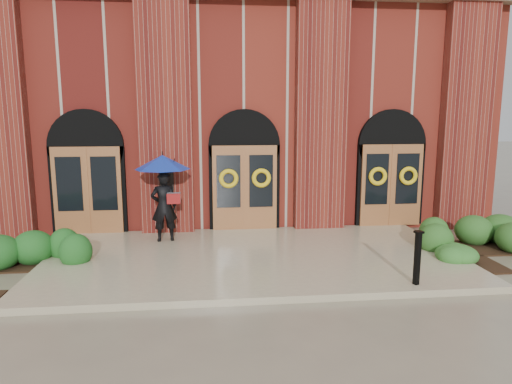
{
  "coord_description": "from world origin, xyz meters",
  "views": [
    {
      "loc": [
        -1.09,
        -10.55,
        3.57
      ],
      "look_at": [
        0.15,
        1.0,
        1.56
      ],
      "focal_mm": 32.0,
      "sensor_mm": 36.0,
      "label": 1
    }
  ],
  "objects": [
    {
      "name": "church_building",
      "position": [
        0.0,
        8.78,
        3.5
      ],
      "size": [
        16.2,
        12.53,
        7.0
      ],
      "color": "maroon",
      "rests_on": "ground"
    },
    {
      "name": "metal_post",
      "position": [
        3.07,
        -2.16,
        0.73
      ],
      "size": [
        0.19,
        0.19,
        1.11
      ],
      "rotation": [
        0.0,
        0.0,
        0.31
      ],
      "color": "black",
      "rests_on": "landing"
    },
    {
      "name": "ground",
      "position": [
        0.0,
        0.0,
        0.0
      ],
      "size": [
        90.0,
        90.0,
        0.0
      ],
      "primitive_type": "plane",
      "color": "gray",
      "rests_on": "ground"
    },
    {
      "name": "hedge_wall_right",
      "position": [
        5.76,
        0.5,
        0.38
      ],
      "size": [
        2.99,
        1.2,
        0.77
      ],
      "primitive_type": "ellipsoid",
      "color": "#28541D",
      "rests_on": "ground"
    },
    {
      "name": "hedge_wall_left",
      "position": [
        -5.67,
        0.5,
        0.38
      ],
      "size": [
        2.99,
        1.2,
        0.77
      ],
      "primitive_type": "ellipsoid",
      "color": "#1B511B",
      "rests_on": "ground"
    },
    {
      "name": "man_with_umbrella",
      "position": [
        -2.26,
        1.65,
        1.79
      ],
      "size": [
        1.72,
        1.72,
        2.34
      ],
      "rotation": [
        0.0,
        0.0,
        3.33
      ],
      "color": "black",
      "rests_on": "landing"
    },
    {
      "name": "landing",
      "position": [
        0.0,
        0.15,
        0.07
      ],
      "size": [
        10.0,
        5.3,
        0.15
      ],
      "primitive_type": "cube",
      "color": "tan",
      "rests_on": "ground"
    },
    {
      "name": "hedge_front_right",
      "position": [
        5.1,
        -0.8,
        0.23
      ],
      "size": [
        1.29,
        1.1,
        0.45
      ],
      "primitive_type": "ellipsoid",
      "color": "#2D6424",
      "rests_on": "ground"
    }
  ]
}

